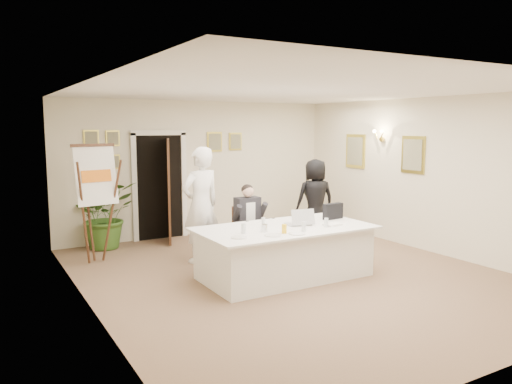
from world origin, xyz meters
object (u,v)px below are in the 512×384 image
object	(u,v)px
conference_table	(285,252)
laptop	(298,216)
standing_woman	(315,199)
laptop_bag	(333,211)
seated_man	(249,223)
standing_man	(201,205)
paper_stack	(332,224)
oj_glass	(284,229)
potted_palm	(105,216)
flip_chart	(95,210)
steel_jug	(264,228)

from	to	relation	value
conference_table	laptop	distance (m)	0.59
standing_woman	laptop_bag	size ratio (longest dim) A/B	4.42
seated_man	laptop	size ratio (longest dim) A/B	3.50
standing_man	laptop_bag	bearing A→B (deg)	133.66
laptop_bag	paper_stack	distance (m)	0.54
standing_woman	laptop_bag	bearing A→B (deg)	76.49
paper_stack	oj_glass	world-z (taller)	oj_glass
conference_table	potted_palm	xyz separation A→B (m)	(-1.91, 3.23, 0.22)
laptop	oj_glass	distance (m)	0.68
flip_chart	laptop_bag	xyz separation A→B (m)	(3.34, -2.08, 0.00)
laptop_bag	standing_man	bearing A→B (deg)	138.18
potted_palm	laptop_bag	world-z (taller)	potted_palm
conference_table	standing_woman	size ratio (longest dim) A/B	1.62
standing_woman	paper_stack	distance (m)	2.47
steel_jug	paper_stack	bearing A→B (deg)	-5.60
potted_palm	steel_jug	world-z (taller)	potted_palm
laptop	laptop_bag	world-z (taller)	laptop
laptop_bag	steel_jug	bearing A→B (deg)	-174.67
flip_chart	potted_palm	bearing A→B (deg)	68.99
seated_man	steel_jug	size ratio (longest dim) A/B	12.08
seated_man	potted_palm	world-z (taller)	seated_man
steel_jug	seated_man	bearing A→B (deg)	70.85
seated_man	standing_woman	xyz separation A→B (m)	(1.99, 0.81, 0.15)
conference_table	laptop	world-z (taller)	laptop
paper_stack	oj_glass	xyz separation A→B (m)	(-0.96, -0.12, 0.05)
potted_palm	laptop_bag	size ratio (longest dim) A/B	3.35
standing_woman	steel_jug	bearing A→B (deg)	54.69
flip_chart	standing_man	bearing A→B (deg)	-26.85
standing_man	paper_stack	world-z (taller)	standing_man
potted_palm	laptop	bearing A→B (deg)	-55.51
paper_stack	standing_man	bearing A→B (deg)	130.38
standing_man	potted_palm	distance (m)	2.18
conference_table	standing_man	size ratio (longest dim) A/B	1.36
standing_man	laptop	bearing A→B (deg)	115.72
standing_man	standing_woman	size ratio (longest dim) A/B	1.19
oj_glass	steel_jug	world-z (taller)	oj_glass
seated_man	standing_man	size ratio (longest dim) A/B	0.68
flip_chart	laptop	xyz separation A→B (m)	(2.57, -2.18, 0.01)
seated_man	standing_woman	distance (m)	2.16
standing_man	laptop	size ratio (longest dim) A/B	5.13
seated_man	laptop_bag	bearing A→B (deg)	-49.15
standing_man	laptop_bag	world-z (taller)	standing_man
conference_table	potted_palm	bearing A→B (deg)	120.59
conference_table	seated_man	distance (m)	1.09
paper_stack	oj_glass	distance (m)	0.97
steel_jug	oj_glass	bearing A→B (deg)	-50.22
seated_man	paper_stack	distance (m)	1.51
conference_table	flip_chart	bearing A→B (deg)	135.91
standing_woman	potted_palm	distance (m)	4.11
potted_palm	seated_man	bearing A→B (deg)	-49.08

